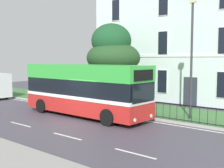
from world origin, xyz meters
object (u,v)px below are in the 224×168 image
(georgian_townhouse, at_px, (216,29))
(street_lamp_post, at_px, (192,50))
(evergreen_tree, at_px, (109,69))
(litter_bin, at_px, (109,100))
(single_decker_bus, at_px, (85,89))

(georgian_townhouse, bearing_deg, street_lamp_post, -77.19)
(georgian_townhouse, bearing_deg, evergreen_tree, -123.48)
(georgian_townhouse, xyz_separation_m, evergreen_tree, (-5.48, -8.29, -3.51))
(evergreen_tree, xyz_separation_m, street_lamp_post, (7.71, -1.48, 1.35))
(evergreen_tree, distance_m, litter_bin, 3.04)
(georgian_townhouse, relative_size, litter_bin, 18.04)
(georgian_townhouse, distance_m, single_decker_bus, 14.13)
(evergreen_tree, distance_m, single_decker_bus, 4.98)
(single_decker_bus, relative_size, street_lamp_post, 1.30)
(georgian_townhouse, bearing_deg, litter_bin, -112.65)
(georgian_townhouse, height_order, evergreen_tree, georgian_townhouse)
(georgian_townhouse, relative_size, single_decker_bus, 2.16)
(georgian_townhouse, distance_m, litter_bin, 12.16)
(single_decker_bus, distance_m, street_lamp_post, 7.14)
(single_decker_bus, bearing_deg, georgian_townhouse, 74.60)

